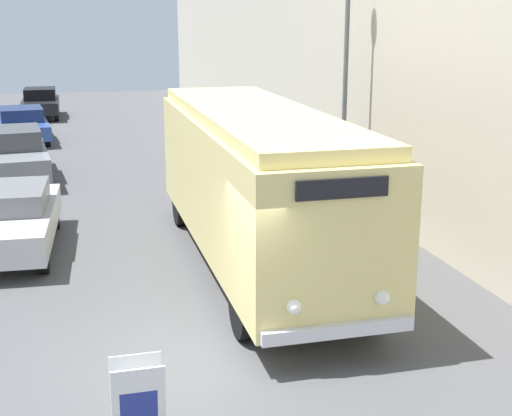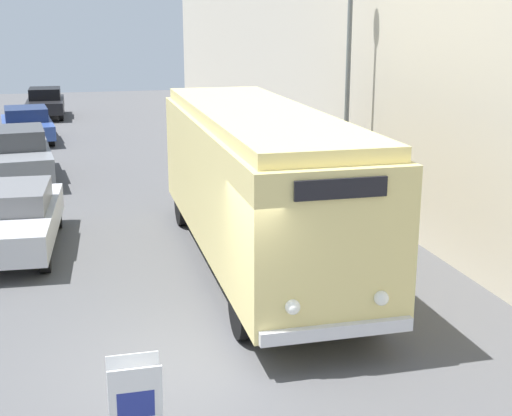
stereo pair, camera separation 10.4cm
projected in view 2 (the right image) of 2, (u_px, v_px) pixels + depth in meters
The scene contains 9 objects.
ground_plane at pixel (190, 368), 10.43m from camera, with size 80.00×80.00×0.00m, color #4C4C4F.
building_wall_right at pixel (344, 49), 20.14m from camera, with size 0.30×60.00×8.13m.
vintage_bus at pixel (257, 179), 14.27m from camera, with size 2.42×9.50×3.21m.
sign_board at pixel (135, 403), 8.48m from camera, with size 0.63×0.40×1.09m.
streetlamp at pixel (349, 49), 17.64m from camera, with size 0.36×0.36×6.44m.
parked_car_near at pixel (11, 218), 15.48m from camera, with size 2.15×4.63×1.41m.
parked_car_mid at pixel (19, 154), 22.19m from camera, with size 2.28×4.94×1.61m.
parked_car_far at pixel (27, 124), 29.00m from camera, with size 2.36×4.64×1.37m.
parked_car_distant at pixel (45, 102), 35.68m from camera, with size 1.76×4.23×1.47m.
Camera 2 is at (-1.36, -9.40, 5.00)m, focal length 50.00 mm.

